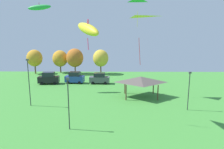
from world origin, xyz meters
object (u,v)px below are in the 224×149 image
kite_flying_4 (135,27)px  park_pavilion (141,79)px  kite_flying_7 (39,7)px  parked_car_leftmost (49,78)px  kite_flying_5 (88,29)px  parked_car_second_from_left (75,78)px  light_post_0 (29,80)px  treeline_tree_2 (75,58)px  treeline_tree_3 (101,58)px  treeline_tree_1 (60,59)px  parked_car_third_from_left (100,78)px  treeline_tree_0 (35,58)px  light_post_2 (68,101)px  light_post_1 (189,89)px  kite_flying_0 (138,3)px

kite_flying_4 → park_pavilion: (2.33, 11.65, -8.34)m
kite_flying_7 → parked_car_leftmost: size_ratio=0.92×
kite_flying_5 → parked_car_second_from_left: kite_flying_5 is taller
light_post_0 → treeline_tree_2: (1.68, 26.50, 0.53)m
parked_car_leftmost → treeline_tree_3: bearing=42.4°
treeline_tree_1 → treeline_tree_3: size_ratio=0.95×
light_post_0 → kite_flying_7: bearing=96.0°
kite_flying_5 → kite_flying_7: kite_flying_7 is taller
parked_car_third_from_left → park_pavilion: bearing=-48.0°
kite_flying_5 → treeline_tree_0: bearing=115.4°
treeline_tree_3 → light_post_2: bearing=-92.1°
parked_car_leftmost → park_pavilion: (19.13, -9.36, 1.79)m
kite_flying_5 → treeline_tree_1: bearing=107.2°
treeline_tree_1 → treeline_tree_2: size_ratio=0.91×
kite_flying_7 → parked_car_second_from_left: 16.25m
parked_car_third_from_left → light_post_1: (13.82, -16.15, 1.98)m
kite_flying_4 → kite_flying_5: bearing=-108.5°
kite_flying_0 → treeline_tree_1: size_ratio=0.62×
kite_flying_4 → parked_car_third_from_left: 24.37m
parked_car_leftmost → treeline_tree_1: size_ratio=0.72×
kite_flying_5 → parked_car_second_from_left: bearing=102.9°
kite_flying_7 → parked_car_third_from_left: kite_flying_7 is taller
light_post_2 → parked_car_second_from_left: bearing=99.7°
parked_car_second_from_left → kite_flying_5: bearing=-72.0°
kite_flying_0 → treeline_tree_1: bearing=129.6°
light_post_0 → treeline_tree_0: light_post_0 is taller
treeline_tree_0 → treeline_tree_3: 18.52m
kite_flying_5 → treeline_tree_3: bearing=93.1°
kite_flying_4 → park_pavilion: kite_flying_4 is taller
kite_flying_5 → treeline_tree_2: bearing=102.3°
light_post_0 → treeline_tree_1: 28.42m
parked_car_second_from_left → light_post_2: size_ratio=0.72×
light_post_2 → treeline_tree_0: 38.32m
kite_flying_7 → treeline_tree_3: (9.87, 17.34, -11.13)m
kite_flying_5 → light_post_2: kite_flying_5 is taller
kite_flying_5 → parked_car_third_from_left: bearing=93.3°
parked_car_second_from_left → light_post_2: (3.88, -22.78, 2.12)m
kite_flying_4 → kite_flying_7: 22.80m
treeline_tree_2 → treeline_tree_3: treeline_tree_2 is taller
kite_flying_4 → treeline_tree_0: size_ratio=0.65×
treeline_tree_0 → kite_flying_5: bearing=-64.6°
kite_flying_4 → treeline_tree_3: size_ratio=0.65×
light_post_0 → light_post_1: light_post_0 is taller
park_pavilion → light_post_0: (-17.31, -4.82, 0.91)m
parked_car_second_from_left → treeline_tree_3: treeline_tree_3 is taller
light_post_0 → light_post_2: (7.68, -7.80, -0.60)m
kite_flying_4 → light_post_1: (8.28, 5.26, -8.24)m
kite_flying_0 → parked_car_second_from_left: size_ratio=0.94×
parked_car_leftmost → park_pavilion: 21.37m
kite_flying_5 → light_post_1: (11.94, 16.19, -7.59)m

